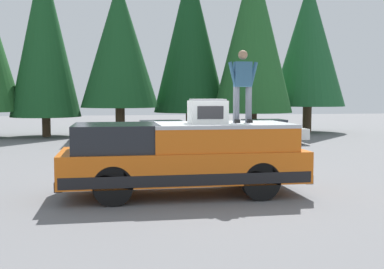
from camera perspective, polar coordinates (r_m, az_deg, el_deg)
ground_plane at (r=11.43m, az=2.52°, el=-6.84°), size 90.00×90.00×0.00m
pickup_truck at (r=10.92m, az=-1.08°, el=-2.73°), size 2.01×5.54×1.65m
compressor_unit at (r=10.81m, az=1.88°, el=2.80°), size 0.65×0.84×0.56m
person_on_truck_bed at (r=11.23m, az=6.10°, el=6.03°), size 0.29×0.72×1.69m
parked_car_white at (r=22.66m, az=8.45°, el=0.33°), size 1.64×4.10×1.16m
parked_car_black at (r=21.57m, az=-3.94°, el=0.15°), size 1.64×4.10×1.16m
conifer_far_left at (r=30.87m, az=13.81°, el=10.63°), size 4.57×4.57×9.50m
conifer_left at (r=27.79m, az=7.33°, el=11.96°), size 4.53×4.53×10.33m
conifer_center_left at (r=28.96m, az=-0.23°, el=11.60°), size 4.38×4.38×10.27m
conifer_center_right at (r=27.32m, az=-8.73°, el=10.71°), size 4.38×4.38×8.76m
conifer_right at (r=27.82m, az=-17.33°, el=11.27°), size 3.85×3.85×10.05m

